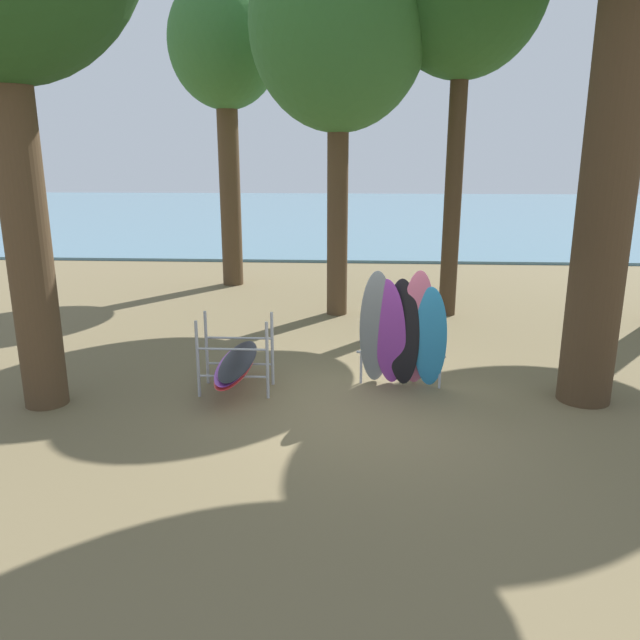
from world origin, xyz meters
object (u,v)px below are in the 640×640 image
at_px(tree_mid_behind, 339,28).
at_px(board_storage_rack, 236,363).
at_px(tree_far_left_back, 225,51).
at_px(leaning_board_pile, 402,334).

relative_size(tree_mid_behind, board_storage_rack, 4.09).
bearing_deg(tree_mid_behind, tree_far_left_back, 133.88).
relative_size(tree_mid_behind, leaning_board_pile, 4.09).
xyz_separation_m(tree_mid_behind, leaning_board_pile, (1.18, -5.01, -5.34)).
height_order(leaning_board_pile, board_storage_rack, leaning_board_pile).
relative_size(tree_far_left_back, leaning_board_pile, 3.94).
bearing_deg(board_storage_rack, tree_far_left_back, 101.33).
relative_size(leaning_board_pile, board_storage_rack, 1.00).
bearing_deg(leaning_board_pile, tree_far_left_back, 117.60).
height_order(tree_mid_behind, board_storage_rack, tree_mid_behind).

